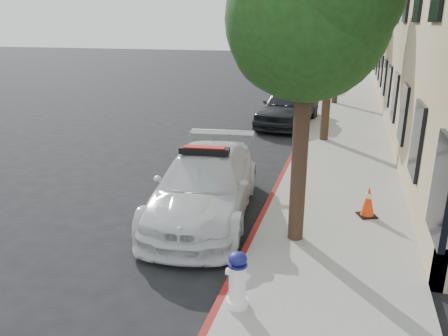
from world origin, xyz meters
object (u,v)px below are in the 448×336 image
parked_car_mid (288,107)px  traffic_cone (368,201)px  fire_hydrant (238,280)px  police_car (205,184)px  parked_car_far (311,81)px

parked_car_mid → traffic_cone: (3.09, -9.17, -0.30)m
parked_car_mid → fire_hydrant: bearing=-77.0°
parked_car_mid → fire_hydrant: parked_car_mid is taller
police_car → fire_hydrant: police_car is taller
police_car → traffic_cone: size_ratio=7.46×
parked_car_far → fire_hydrant: size_ratio=4.65×
police_car → fire_hydrant: 3.67m
parked_car_mid → traffic_cone: bearing=-63.5°
police_car → traffic_cone: 3.60m
parked_car_far → traffic_cone: (3.09, -19.11, -0.18)m
fire_hydrant → parked_car_far: bearing=104.5°
police_car → fire_hydrant: bearing=-71.2°
parked_car_far → police_car: bearing=-96.1°
police_car → parked_car_mid: bearing=80.1°
police_car → fire_hydrant: (1.61, -3.30, -0.15)m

